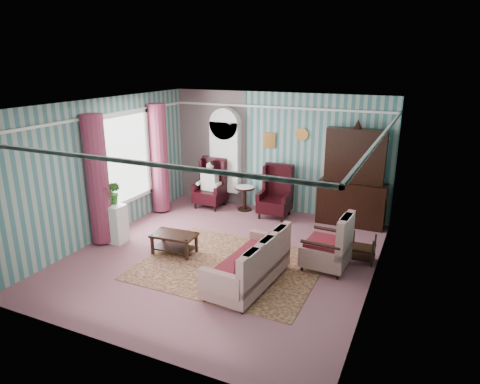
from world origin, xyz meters
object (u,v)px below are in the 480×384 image
at_px(plant_stand, 113,223).
at_px(bookcase, 225,162).
at_px(round_side_table, 245,198).
at_px(floral_armchair, 326,241).
at_px(dresser_hutch, 354,175).
at_px(sofa, 248,259).
at_px(wingback_left, 210,183).
at_px(wingback_right, 275,192).
at_px(seated_woman, 210,185).
at_px(nest_table, 363,248).
at_px(coffee_table, 174,244).

bearing_deg(plant_stand, bookcase, 71.51).
height_order(round_side_table, floral_armchair, floral_armchair).
bearing_deg(bookcase, round_side_table, -20.27).
distance_m(dresser_hutch, sofa, 3.73).
height_order(plant_stand, floral_armchair, floral_armchair).
bearing_deg(wingback_left, sofa, -52.80).
distance_m(round_side_table, sofa, 3.73).
distance_m(wingback_right, floral_armchair, 2.72).
bearing_deg(plant_stand, wingback_left, 73.78).
distance_m(bookcase, floral_armchair, 4.13).
bearing_deg(wingback_right, bookcase, 165.43).
relative_size(wingback_left, seated_woman, 1.06).
relative_size(wingback_left, sofa, 0.69).
height_order(plant_stand, sofa, sofa).
bearing_deg(nest_table, coffee_table, -160.85).
xyz_separation_m(dresser_hutch, wingback_right, (-1.75, -0.27, -0.55)).
xyz_separation_m(nest_table, plant_stand, (-4.87, -1.20, 0.13)).
bearing_deg(floral_armchair, wingback_left, 62.56).
bearing_deg(wingback_left, coffee_table, -76.00).
height_order(wingback_left, seated_woman, wingback_left).
bearing_deg(floral_armchair, sofa, 141.18).
bearing_deg(seated_woman, coffee_table, -76.00).
bearing_deg(dresser_hutch, bookcase, 177.89).
height_order(round_side_table, sofa, sofa).
bearing_deg(plant_stand, sofa, -8.50).
xyz_separation_m(wingback_left, nest_table, (4.07, -1.55, -0.35)).
distance_m(bookcase, round_side_table, 1.07).
bearing_deg(wingback_right, plant_stand, -132.84).
xyz_separation_m(bookcase, seated_woman, (-0.25, -0.39, -0.53)).
relative_size(plant_stand, sofa, 0.44).
height_order(plant_stand, coffee_table, plant_stand).
bearing_deg(floral_armchair, wingback_right, 43.35).
distance_m(wingback_left, round_side_table, 0.97).
bearing_deg(wingback_right, floral_armchair, -49.97).
distance_m(wingback_right, coffee_table, 2.96).
relative_size(wingback_right, floral_armchair, 1.20).
distance_m(wingback_right, sofa, 3.32).
bearing_deg(plant_stand, seated_woman, 73.78).
bearing_deg(seated_woman, dresser_hutch, 4.41).
relative_size(wingback_left, plant_stand, 1.56).
xyz_separation_m(plant_stand, floral_armchair, (4.30, 0.67, 0.12)).
relative_size(wingback_left, coffee_table, 1.47).
bearing_deg(nest_table, bookcase, 153.08).
height_order(bookcase, sofa, bookcase).
bearing_deg(floral_armchair, plant_stand, 102.13).
height_order(wingback_left, plant_stand, wingback_left).
relative_size(dresser_hutch, coffee_table, 2.77).
relative_size(nest_table, sofa, 0.30).
relative_size(bookcase, wingback_right, 1.79).
height_order(wingback_right, sofa, wingback_right).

